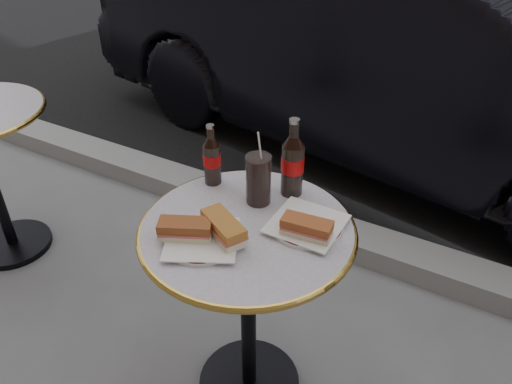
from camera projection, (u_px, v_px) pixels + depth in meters
The scene contains 13 objects.
ground at pixel (249, 384), 1.82m from camera, with size 80.00×80.00×0.00m, color slate.
asphalt_road at pixel (480, 32), 5.42m from camera, with size 40.00×8.00×0.00m, color black.
curb at pixel (341, 237), 2.44m from camera, with size 40.00×0.20×0.12m, color gray.
bistro_table at pixel (248, 315), 1.61m from camera, with size 0.62×0.62×0.73m, color #BAB2C4, non-canonical shape.
plate_left at pixel (202, 241), 1.35m from camera, with size 0.20×0.20×0.01m, color silver.
plate_right at pixel (307, 226), 1.40m from camera, with size 0.20×0.20×0.01m, color silver.
sandwich_left_a at pixel (185, 230), 1.34m from camera, with size 0.14×0.07×0.05m, color brown.
sandwich_left_b at pixel (224, 228), 1.34m from camera, with size 0.15×0.07×0.05m, color #AC672B.
sandwich_right at pixel (307, 229), 1.34m from camera, with size 0.14×0.06×0.05m, color #9C4E27.
cola_bottle_left at pixel (212, 154), 1.54m from camera, with size 0.06×0.06×0.20m, color black, non-canonical shape.
cola_bottle_right at pixel (293, 157), 1.48m from camera, with size 0.07×0.07×0.25m, color black, non-canonical shape.
cola_glass at pixel (258, 179), 1.46m from camera, with size 0.08×0.08×0.16m, color black.
parked_car at pixel (409, 44), 2.91m from camera, with size 4.16×1.45×1.37m, color black.
Camera 1 is at (0.57, -0.95, 1.60)m, focal length 35.00 mm.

